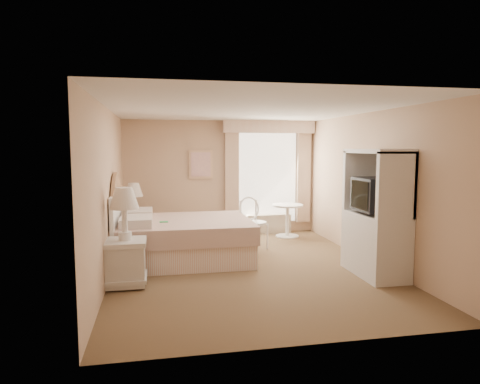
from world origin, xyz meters
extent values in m
cube|color=brown|center=(0.00, 0.00, 0.00)|extent=(4.20, 5.50, 0.01)
cube|color=silver|center=(0.00, 0.00, 2.50)|extent=(4.20, 5.50, 0.01)
cube|color=#CEA989|center=(0.00, 2.75, 1.25)|extent=(4.20, 0.01, 2.50)
cube|color=#CEA989|center=(0.00, -2.75, 1.25)|extent=(4.20, 0.01, 2.50)
cube|color=#CEA989|center=(-2.10, 0.00, 1.25)|extent=(0.01, 5.50, 2.50)
cube|color=#CEA989|center=(2.10, 0.00, 1.25)|extent=(0.01, 5.50, 2.50)
cube|color=white|center=(1.05, 2.72, 1.25)|extent=(1.30, 0.02, 2.00)
cube|color=#CBAA8E|center=(0.22, 2.67, 1.25)|extent=(0.30, 0.08, 2.05)
cube|color=#CBAA8E|center=(1.88, 2.67, 1.25)|extent=(0.30, 0.08, 2.05)
cube|color=#D6A28B|center=(1.05, 2.63, 2.37)|extent=(2.05, 0.20, 0.28)
cube|color=beige|center=(1.05, 2.63, 0.21)|extent=(1.00, 0.22, 0.42)
cube|color=#D5A983|center=(-0.45, 2.72, 1.55)|extent=(0.52, 0.03, 0.62)
cube|color=beige|center=(-0.45, 2.70, 1.55)|extent=(0.42, 0.02, 0.52)
cube|color=#D6A28B|center=(-1.00, 0.69, 0.19)|extent=(2.27, 1.73, 0.39)
cube|color=beige|center=(-1.00, 0.69, 0.54)|extent=(2.33, 1.79, 0.30)
cube|color=beige|center=(-1.73, 0.28, 0.76)|extent=(0.49, 0.67, 0.15)
cube|color=beige|center=(-1.73, 1.10, 0.76)|extent=(0.49, 0.67, 0.15)
cube|color=green|center=(-1.29, 0.53, 0.70)|extent=(0.14, 0.10, 0.01)
cube|color=white|center=(-2.05, 0.69, 0.59)|extent=(0.06, 1.84, 1.19)
cylinder|color=#A67358|center=(-2.05, 0.69, 0.70)|extent=(0.05, 1.62, 1.62)
cube|color=silver|center=(-1.84, -0.56, 0.30)|extent=(0.51, 0.51, 0.56)
cube|color=silver|center=(-1.84, -0.56, 0.62)|extent=(0.56, 0.56, 0.07)
cube|color=silver|center=(-1.84, -0.56, 0.11)|extent=(0.56, 0.56, 0.06)
cylinder|color=white|center=(-1.84, -0.56, 0.70)|extent=(0.18, 0.18, 0.11)
cylinder|color=white|center=(-1.84, -0.56, 0.93)|extent=(0.08, 0.08, 0.45)
cone|color=silver|center=(-1.84, -0.56, 1.23)|extent=(0.40, 0.40, 0.29)
cube|color=silver|center=(-1.84, 1.97, 0.27)|extent=(0.46, 0.46, 0.50)
cube|color=silver|center=(-1.84, 1.97, 0.55)|extent=(0.50, 0.50, 0.06)
cube|color=silver|center=(-1.84, 1.97, 0.10)|extent=(0.50, 0.50, 0.05)
cylinder|color=white|center=(-1.84, 1.97, 0.63)|extent=(0.16, 0.16, 0.10)
cylinder|color=white|center=(-1.84, 1.97, 0.83)|extent=(0.07, 0.07, 0.40)
cone|color=silver|center=(-1.84, 1.97, 1.10)|extent=(0.36, 0.36, 0.26)
cylinder|color=white|center=(1.35, 2.16, 0.01)|extent=(0.49, 0.49, 0.03)
cylinder|color=white|center=(1.35, 2.16, 0.35)|extent=(0.08, 0.08, 0.66)
cylinder|color=silver|center=(1.35, 2.16, 0.68)|extent=(0.66, 0.66, 0.04)
cylinder|color=white|center=(0.30, 1.00, 0.24)|extent=(0.03, 0.03, 0.48)
cylinder|color=white|center=(0.64, 1.15, 0.24)|extent=(0.03, 0.03, 0.48)
cylinder|color=white|center=(0.16, 1.34, 0.24)|extent=(0.03, 0.03, 0.48)
cylinder|color=white|center=(0.49, 1.49, 0.24)|extent=(0.03, 0.03, 0.48)
cylinder|color=silver|center=(0.40, 1.25, 0.49)|extent=(0.62, 0.62, 0.04)
torus|color=white|center=(0.34, 1.38, 0.75)|extent=(0.47, 0.29, 0.46)
cylinder|color=white|center=(0.16, 1.34, 0.70)|extent=(0.03, 0.03, 0.43)
cylinder|color=white|center=(0.49, 1.49, 0.70)|extent=(0.03, 0.03, 0.43)
cube|color=silver|center=(1.81, -0.74, 0.47)|extent=(0.57, 1.14, 0.93)
cube|color=silver|center=(1.81, -1.27, 1.40)|extent=(0.57, 0.08, 0.93)
cube|color=silver|center=(1.81, -0.21, 1.40)|extent=(0.57, 0.08, 0.93)
cube|color=silver|center=(1.81, -0.74, 1.86)|extent=(0.57, 1.14, 0.06)
cube|color=silver|center=(2.07, -0.74, 1.40)|extent=(0.04, 1.14, 0.93)
cube|color=black|center=(1.78, -0.74, 1.22)|extent=(0.50, 0.62, 0.50)
cube|color=black|center=(1.54, -0.74, 1.22)|extent=(0.02, 0.52, 0.41)
camera|label=1|loc=(-1.40, -6.54, 1.92)|focal=32.00mm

